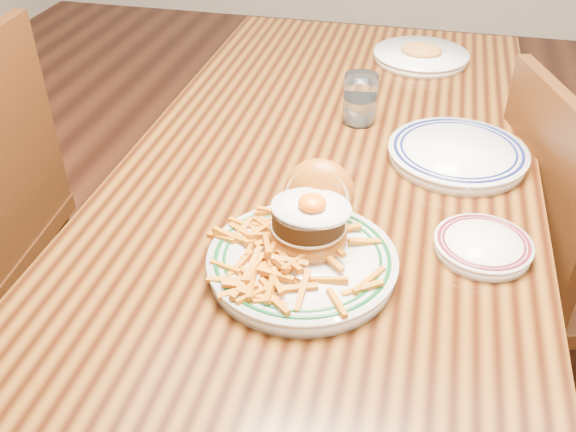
% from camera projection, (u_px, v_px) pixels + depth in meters
% --- Properties ---
extents(floor, '(6.00, 6.00, 0.00)m').
position_uv_depth(floor, '(323.00, 380.00, 1.82)').
color(floor, black).
rests_on(floor, ground).
extents(table, '(0.85, 1.60, 0.75)m').
position_uv_depth(table, '(332.00, 183.00, 1.43)').
color(table, black).
rests_on(table, floor).
extents(chair_right, '(0.53, 0.53, 0.90)m').
position_uv_depth(chair_right, '(570.00, 258.00, 1.50)').
color(chair_right, '#421D0D').
rests_on(chair_right, floor).
extents(main_plate, '(0.31, 0.32, 0.15)m').
position_uv_depth(main_plate, '(305.00, 245.00, 1.04)').
color(main_plate, silver).
rests_on(main_plate, table).
extents(side_plate, '(0.17, 0.17, 0.03)m').
position_uv_depth(side_plate, '(483.00, 245.00, 1.09)').
color(side_plate, silver).
rests_on(side_plate, table).
extents(rear_plate, '(0.29, 0.29, 0.03)m').
position_uv_depth(rear_plate, '(458.00, 153.00, 1.33)').
color(rear_plate, silver).
rests_on(rear_plate, table).
extents(water_glass, '(0.08, 0.08, 0.11)m').
position_uv_depth(water_glass, '(360.00, 102.00, 1.46)').
color(water_glass, white).
rests_on(water_glass, table).
extents(far_plate, '(0.26, 0.26, 0.05)m').
position_uv_depth(far_plate, '(421.00, 55.00, 1.78)').
color(far_plate, silver).
rests_on(far_plate, table).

